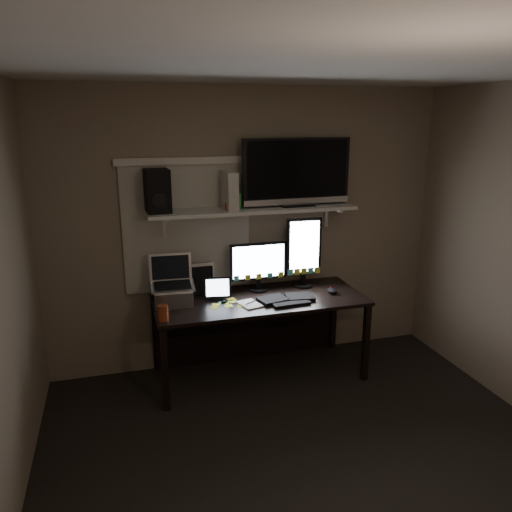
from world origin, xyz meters
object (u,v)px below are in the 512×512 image
object	(u,v)px
monitor_portrait	(304,252)
tablet	(217,289)
keyboard	(286,298)
cup	(163,313)
desk	(256,312)
mouse	(332,291)
monitor_landscape	(258,266)
game_console	(230,191)
laptop	(173,282)
speaker	(157,191)
tv	(297,172)

from	to	relation	value
monitor_portrait	tablet	xyz separation A→B (m)	(-0.83, -0.14, -0.22)
keyboard	cup	world-z (taller)	cup
desk	mouse	distance (m)	0.70
desk	monitor_portrait	distance (m)	0.69
monitor_landscape	game_console	size ratio (longest dim) A/B	1.62
tablet	desk	bearing A→B (deg)	19.38
laptop	keyboard	bearing A→B (deg)	-6.69
game_console	speaker	world-z (taller)	speaker
laptop	mouse	bearing A→B (deg)	-1.23
game_console	speaker	size ratio (longest dim) A/B	0.91
monitor_portrait	monitor_landscape	bearing A→B (deg)	-178.53
laptop	tv	distance (m)	1.41
mouse	laptop	size ratio (longest dim) A/B	0.30
tablet	monitor_portrait	bearing A→B (deg)	18.36
laptop	game_console	world-z (taller)	game_console
tablet	tv	distance (m)	1.21
laptop	tablet	bearing A→B (deg)	3.55
desk	tv	size ratio (longest dim) A/B	1.86
desk	monitor_landscape	world-z (taller)	monitor_landscape
monitor_landscape	game_console	distance (m)	0.73
desk	monitor_landscape	size ratio (longest dim) A/B	3.51
monitor_portrait	mouse	xyz separation A→B (m)	(0.18, -0.25, -0.30)
monitor_landscape	tablet	world-z (taller)	monitor_landscape
mouse	monitor_portrait	bearing A→B (deg)	117.30
cup	monitor_landscape	bearing A→B (deg)	27.11
monitor_landscape	tv	bearing A→B (deg)	1.91
desk	monitor_portrait	bearing A→B (deg)	8.56
game_console	tablet	bearing A→B (deg)	-141.71
desk	monitor_landscape	xyz separation A→B (m)	(0.04, 0.07, 0.40)
monitor_landscape	cup	distance (m)	1.01
laptop	cup	xyz separation A→B (m)	(-0.12, -0.32, -0.14)
tablet	speaker	size ratio (longest dim) A/B	0.66
monitor_portrait	mouse	distance (m)	0.43
mouse	cup	bearing A→B (deg)	179.79
tv	monitor_landscape	bearing A→B (deg)	-179.50
desk	keyboard	bearing A→B (deg)	-48.69
monitor_landscape	keyboard	size ratio (longest dim) A/B	1.05
keyboard	cup	xyz separation A→B (m)	(-1.05, -0.16, 0.05)
monitor_landscape	tv	world-z (taller)	tv
desk	monitor_landscape	distance (m)	0.41
monitor_portrait	keyboard	distance (m)	0.51
monitor_portrait	desk	bearing A→B (deg)	-170.49
cup	laptop	bearing A→B (deg)	69.96
keyboard	tablet	world-z (taller)	tablet
mouse	tv	size ratio (longest dim) A/B	0.12
monitor_landscape	tv	xyz separation A→B (m)	(0.35, 0.01, 0.82)
monitor_portrait	speaker	world-z (taller)	speaker
cup	speaker	size ratio (longest dim) A/B	0.35
mouse	game_console	world-z (taller)	game_console
monitor_portrait	speaker	xyz separation A→B (m)	(-1.27, 0.03, 0.60)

